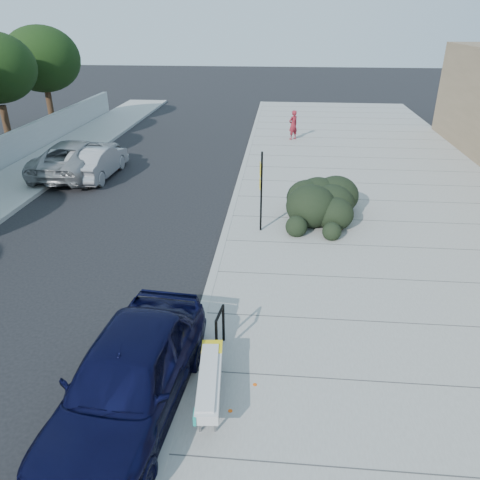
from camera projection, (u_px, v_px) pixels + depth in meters
The scene contains 12 objects.
ground at pixel (203, 318), 11.23m from camera, with size 120.00×120.00×0.00m, color black.
sidewalk_near at pixel (397, 235), 15.23m from camera, with size 11.20×50.00×0.15m, color gray.
curb_near at pixel (227, 229), 15.67m from camera, with size 0.22×50.00×0.17m, color #9E9E99.
tree_far_f at pixel (42, 59), 27.45m from camera, with size 4.40×4.40×6.07m.
bench at pixel (210, 379), 8.46m from camera, with size 0.57×2.01×0.60m.
bike_rack at pixel (220, 327), 9.73m from camera, with size 0.13×0.64×0.93m.
sign_post at pixel (261, 187), 14.79m from camera, with size 0.11×0.30×2.63m.
hedge at pixel (322, 195), 16.25m from camera, with size 2.02×4.03×1.51m, color black.
sedan_navy at pixel (129, 377), 8.24m from camera, with size 1.91×4.75×1.62m, color black.
wagon_silver at pixel (97, 162), 20.69m from camera, with size 1.47×4.20×1.38m, color #9F9EA3.
suv_silver at pixel (78, 157), 21.06m from camera, with size 2.57×5.57×1.55m, color gray.
pedestrian at pixel (293, 125), 26.28m from camera, with size 0.59×0.39×1.62m, color maroon.
Camera 1 is at (1.73, -9.17, 6.58)m, focal length 35.00 mm.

